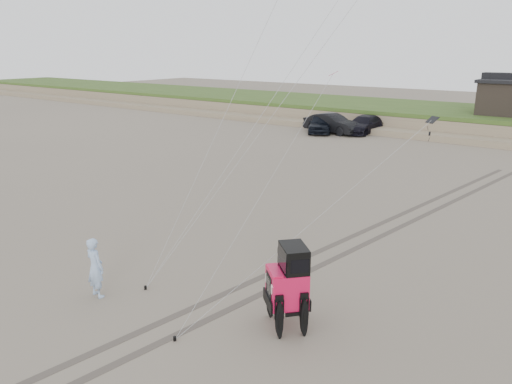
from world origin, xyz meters
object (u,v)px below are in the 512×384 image
truck_c (364,124)px  man (95,267)px  truck_a (320,123)px  truck_b (332,123)px  jeep (287,295)px

truck_c → man: size_ratio=2.80×
truck_a → man: man is taller
truck_b → jeep: (14.03, -28.18, 0.07)m
truck_c → jeep: jeep is taller
truck_a → jeep: 31.64m
truck_a → jeep: size_ratio=0.96×
jeep → man: man is taller
truck_b → man: size_ratio=2.76×
man → truck_a: bearing=-67.6°
truck_a → man: 31.36m
truck_c → truck_b: bearing=-141.5°
truck_c → man: 32.48m
truck_b → man: 31.37m
truck_b → truck_c: 2.77m
truck_a → truck_c: bearing=4.9°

